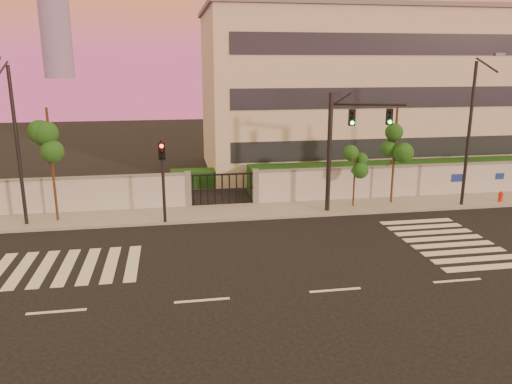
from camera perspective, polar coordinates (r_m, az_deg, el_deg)
ground at (r=19.36m, az=9.03°, el=-11.03°), size 120.00×120.00×0.00m
sidewalk at (r=28.81m, az=2.42°, el=-2.05°), size 60.00×3.00×0.15m
perimeter_wall at (r=29.99m, az=2.03°, el=0.59°), size 60.00×0.36×2.20m
hedge_row at (r=32.87m, az=2.88°, el=1.37°), size 41.00×4.25×1.80m
institutional_building at (r=41.29m, az=11.61°, el=11.29°), size 24.40×12.40×12.25m
road_markings at (r=22.29m, az=2.05°, el=-7.30°), size 57.00×7.62×0.02m
street_tree_c at (r=27.84m, az=-22.47°, el=5.60°), size 1.61×1.28×6.12m
street_tree_d at (r=29.31m, az=11.28°, el=3.27°), size 1.32×1.05×3.68m
street_tree_e at (r=30.37m, az=15.69°, el=6.35°), size 1.64×1.31×5.78m
traffic_signal_main at (r=28.12m, az=10.10°, el=6.10°), size 4.21×1.41×6.76m
traffic_signal_secondary at (r=26.14m, az=-10.61°, el=2.34°), size 0.35×0.34×4.55m
streetlight_west at (r=27.61m, az=-25.79°, el=5.49°), size 0.51×2.07×8.59m
streetlight_east at (r=31.05m, az=23.41°, el=6.80°), size 0.53×2.12×8.79m
fire_hydrant at (r=33.61m, az=26.16°, el=-0.57°), size 0.31×0.30×0.80m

